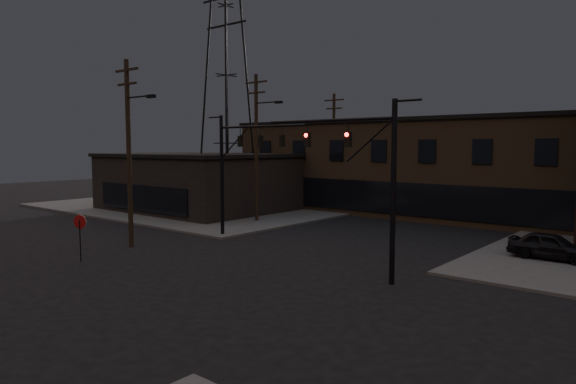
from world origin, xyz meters
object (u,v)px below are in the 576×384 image
(traffic_signal_near, at_px, (370,170))
(traffic_signal_far, at_px, (235,161))
(stop_sign, at_px, (80,227))
(car_crossing, at_px, (434,209))
(parked_car_lot_a, at_px, (551,246))

(traffic_signal_near, bearing_deg, traffic_signal_far, 163.83)
(traffic_signal_near, height_order, stop_sign, traffic_signal_near)
(car_crossing, bearing_deg, traffic_signal_far, -123.54)
(traffic_signal_far, distance_m, car_crossing, 18.50)
(parked_car_lot_a, bearing_deg, stop_sign, 130.16)
(traffic_signal_far, bearing_deg, stop_sign, -97.32)
(traffic_signal_far, relative_size, stop_sign, 3.23)
(parked_car_lot_a, relative_size, car_crossing, 0.85)
(traffic_signal_near, xyz_separation_m, parked_car_lot_a, (5.43, 9.08, -4.08))
(traffic_signal_far, distance_m, stop_sign, 10.55)
(parked_car_lot_a, height_order, car_crossing, car_crossing)
(stop_sign, bearing_deg, parked_car_lot_a, 39.65)
(traffic_signal_far, relative_size, car_crossing, 1.66)
(traffic_signal_near, height_order, parked_car_lot_a, traffic_signal_near)
(car_crossing, bearing_deg, stop_sign, -119.16)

